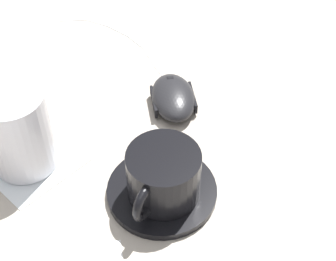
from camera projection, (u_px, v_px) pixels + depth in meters
ground_plane at (134, 200)px, 0.63m from camera, size 3.00×3.00×0.00m
saucer at (162, 191)px, 0.63m from camera, size 0.14×0.14×0.01m
coffee_cup at (163, 176)px, 0.60m from camera, size 0.11×0.09×0.06m
computer_mouse at (173, 97)px, 0.73m from camera, size 0.09×0.11×0.03m
mouse_cable at (110, 38)px, 0.86m from camera, size 0.15×0.23×0.00m
napkin_under_glass at (31, 160)px, 0.67m from camera, size 0.15×0.15×0.00m
drinking_glass at (18, 131)px, 0.63m from camera, size 0.08×0.08×0.11m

